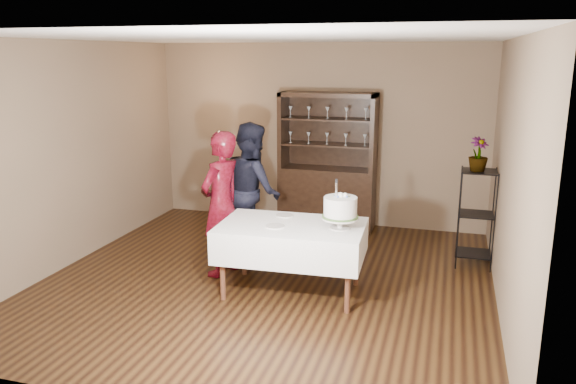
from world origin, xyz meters
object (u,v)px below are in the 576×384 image
at_px(cake_table, 292,241).
at_px(woman, 221,204).
at_px(plant_etagere, 476,214).
at_px(man, 252,190).
at_px(potted_plant, 478,154).
at_px(china_hutch, 327,183).
at_px(cake, 340,209).

bearing_deg(cake_table, woman, 162.35).
bearing_deg(cake_table, plant_etagere, 36.33).
bearing_deg(man, potted_plant, -119.29).
height_order(woman, man, man).
distance_m(china_hutch, plant_etagere, 2.33).
xyz_separation_m(woman, cake, (1.45, -0.29, 0.13)).
xyz_separation_m(plant_etagere, cake_table, (-1.92, -1.41, -0.06)).
height_order(china_hutch, cake_table, china_hutch).
distance_m(man, potted_plant, 2.77).
height_order(plant_etagere, cake, cake).
bearing_deg(man, china_hutch, -61.05).
xyz_separation_m(china_hutch, woman, (-0.77, -2.17, 0.18)).
bearing_deg(plant_etagere, china_hutch, 153.17).
relative_size(plant_etagere, man, 0.70).
height_order(cake_table, man, man).
xyz_separation_m(man, potted_plant, (2.69, 0.37, 0.53)).
xyz_separation_m(china_hutch, cake, (0.68, -2.46, 0.32)).
height_order(plant_etagere, woman, woman).
relative_size(woman, potted_plant, 4.22).
height_order(china_hutch, woman, china_hutch).
xyz_separation_m(china_hutch, man, (-0.65, -1.46, 0.20)).
xyz_separation_m(plant_etagere, woman, (-2.85, -1.12, 0.20)).
xyz_separation_m(cake_table, potted_plant, (1.89, 1.38, 0.80)).
bearing_deg(woman, china_hutch, 176.66).
bearing_deg(potted_plant, china_hutch, 151.97).
bearing_deg(cake_table, china_hutch, 93.71).
bearing_deg(woman, plant_etagere, 127.64).
xyz_separation_m(woman, man, (0.13, 0.71, 0.01)).
bearing_deg(plant_etagere, man, -171.46).
distance_m(cake_table, woman, 1.01).
bearing_deg(plant_etagere, woman, -158.64).
bearing_deg(cake, woman, 168.63).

